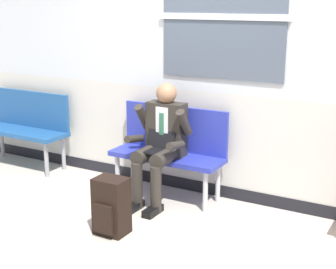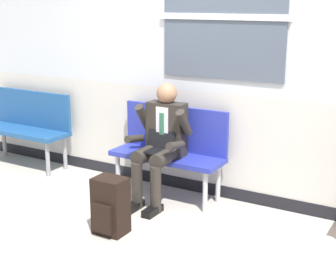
{
  "view_description": "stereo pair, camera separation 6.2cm",
  "coord_description": "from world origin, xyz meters",
  "views": [
    {
      "loc": [
        2.23,
        -4.14,
        2.03
      ],
      "look_at": [
        -0.13,
        0.01,
        0.75
      ],
      "focal_mm": 53.93,
      "sensor_mm": 36.0,
      "label": 1
    },
    {
      "loc": [
        2.28,
        -4.11,
        2.03
      ],
      "look_at": [
        -0.13,
        0.01,
        0.75
      ],
      "focal_mm": 53.93,
      "sensor_mm": 36.0,
      "label": 2
    }
  ],
  "objects": [
    {
      "name": "ground_plane",
      "position": [
        0.0,
        0.0,
        0.0
      ],
      "size": [
        18.0,
        18.0,
        0.0
      ],
      "primitive_type": "plane",
      "color": "#B2A899"
    },
    {
      "name": "station_wall",
      "position": [
        0.0,
        0.55,
        1.46
      ],
      "size": [
        6.26,
        0.16,
        2.92
      ],
      "color": "silver",
      "rests_on": "ground"
    },
    {
      "name": "bench_with_person",
      "position": [
        -0.26,
        0.28,
        0.54
      ],
      "size": [
        1.21,
        0.42,
        0.95
      ],
      "color": "#28339E",
      "rests_on": "ground"
    },
    {
      "name": "bench_empty",
      "position": [
        -2.34,
        0.28,
        0.54
      ],
      "size": [
        1.22,
        0.42,
        0.93
      ],
      "color": "navy",
      "rests_on": "ground"
    },
    {
      "name": "person_seated",
      "position": [
        -0.26,
        0.08,
        0.65
      ],
      "size": [
        0.57,
        0.7,
        1.22
      ],
      "color": "#2D2823",
      "rests_on": "ground"
    },
    {
      "name": "backpack",
      "position": [
        -0.26,
        -0.79,
        0.25
      ],
      "size": [
        0.29,
        0.26,
        0.52
      ],
      "color": "black",
      "rests_on": "ground"
    }
  ]
}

